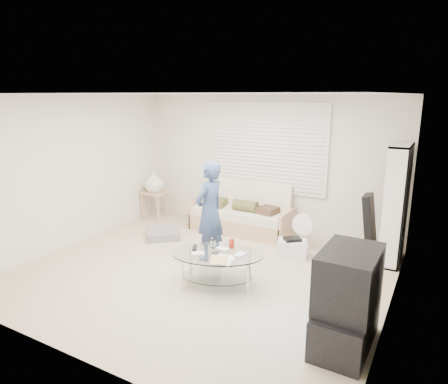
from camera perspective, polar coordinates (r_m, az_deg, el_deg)
The scene contains 13 objects.
ground at distance 5.90m, azimuth -3.17°, elevation -11.26°, with size 5.00×5.00×0.00m, color tan.
room_shell at distance 5.82m, azimuth -0.85°, elevation 5.23°, with size 5.02×4.52×2.51m.
window_blinds at distance 7.36m, azimuth 5.92°, elevation 6.30°, with size 2.32×0.08×1.62m.
futon_sofa at distance 7.45m, azimuth 2.49°, elevation -3.36°, with size 1.89×0.76×0.92m.
grey_floor_pillow at distance 7.29m, azimuth -8.74°, elevation -5.89°, with size 0.57×0.57×0.13m, color gray.
side_table at distance 8.23m, azimuth -9.96°, elevation 1.15°, with size 0.50×0.40×0.98m.
bookshelf at distance 6.46m, azimuth 23.29°, elevation -1.67°, with size 0.28×0.76×1.80m.
guitar_case at distance 6.55m, azimuth 19.97°, elevation -5.31°, with size 0.36×0.37×1.01m.
floor_fan at distance 6.73m, azimuth 11.28°, elevation -5.06°, with size 0.36×0.24×0.61m.
storage_bin at distance 6.42m, azimuth 9.69°, elevation -7.91°, with size 0.52×0.43×0.31m.
tv_unit at distance 4.29m, azimuth 17.14°, elevation -14.56°, with size 0.54×0.96×1.03m.
coffee_table at distance 5.36m, azimuth -0.91°, elevation -9.63°, with size 1.42×1.17×0.57m.
standing_person at distance 6.06m, azimuth -2.07°, elevation -2.78°, with size 0.56×0.37×1.54m, color navy.
Camera 1 is at (2.89, -4.50, 2.48)m, focal length 32.00 mm.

